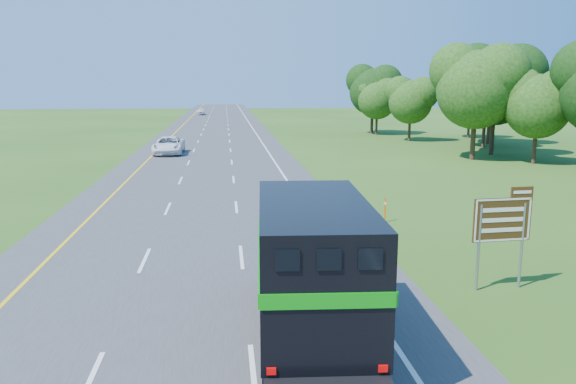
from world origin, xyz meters
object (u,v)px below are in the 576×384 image
at_px(white_suv, 169,145).
at_px(horse_truck, 311,262).
at_px(exit_sign, 503,224).
at_px(far_car, 201,112).

bearing_deg(white_suv, horse_truck, -79.01).
bearing_deg(exit_sign, far_car, 93.43).
bearing_deg(horse_truck, exit_sign, 26.34).
bearing_deg(far_car, horse_truck, -89.59).
distance_m(white_suv, exit_sign, 40.38).
relative_size(horse_truck, white_suv, 1.47).
xyz_separation_m(horse_truck, exit_sign, (6.65, 2.78, 0.15)).
bearing_deg(white_suv, far_car, 90.27).
height_order(horse_truck, white_suv, horse_truck).
bearing_deg(horse_truck, far_car, 97.36).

